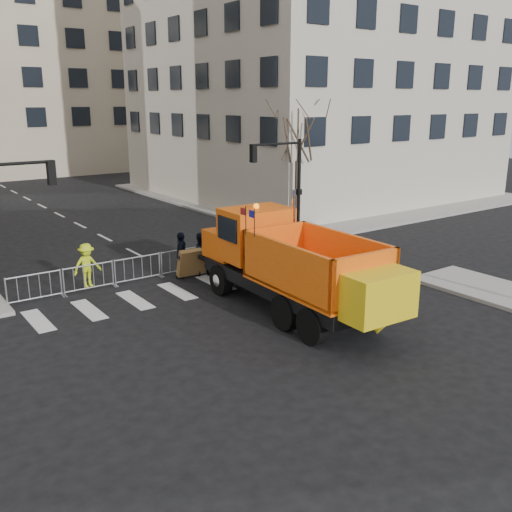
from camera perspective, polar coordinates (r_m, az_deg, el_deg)
ground at (r=19.20m, az=2.86°, el=-7.22°), size 120.00×120.00×0.00m
sidewalk_back at (r=25.98m, az=-8.89°, el=-1.14°), size 64.00×5.00×0.15m
traffic_light_right at (r=30.83m, az=4.31°, el=6.60°), size 0.18×0.18×5.40m
crowd_barriers at (r=24.75m, az=-9.53°, el=-0.85°), size 12.60×0.60×1.10m
street_tree at (r=31.90m, az=4.16°, el=8.80°), size 3.00×3.00×7.50m
plow_truck at (r=20.03m, az=3.67°, el=-0.70°), size 3.51×10.77×4.14m
cop_a at (r=24.46m, az=-1.44°, el=0.01°), size 0.66×0.44×1.80m
cop_b at (r=24.67m, az=-5.65°, el=0.20°), size 1.11×0.99×1.89m
cop_c at (r=24.43m, az=-7.46°, el=0.10°), size 1.11×1.22×1.99m
worker at (r=23.57m, az=-16.55°, el=-0.89°), size 1.21×0.78×1.77m
newspaper_box at (r=29.29m, az=0.25°, el=2.19°), size 0.49×0.45×1.10m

